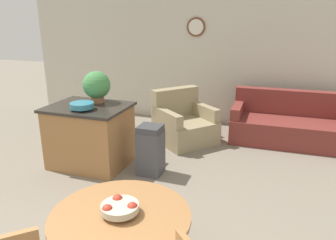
% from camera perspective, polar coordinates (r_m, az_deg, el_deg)
% --- Properties ---
extents(wall_back, '(8.00, 0.09, 2.70)m').
position_cam_1_polar(wall_back, '(6.72, 6.96, 10.96)').
color(wall_back, beige).
rests_on(wall_back, ground_plane).
extents(dining_table, '(1.06, 1.06, 0.73)m').
position_cam_1_polar(dining_table, '(2.64, -8.15, -18.90)').
color(dining_table, '#9E6B3D').
rests_on(dining_table, ground_plane).
extents(fruit_bowl, '(0.28, 0.28, 0.11)m').
position_cam_1_polar(fruit_bowl, '(2.51, -8.41, -14.81)').
color(fruit_bowl, '#B7B29E').
rests_on(fruit_bowl, dining_table).
extents(kitchen_island, '(1.13, 0.89, 0.90)m').
position_cam_1_polar(kitchen_island, '(4.94, -13.40, -2.61)').
color(kitchen_island, '#9E6B3D').
rests_on(kitchen_island, ground_plane).
extents(teal_bowl, '(0.33, 0.33, 0.10)m').
position_cam_1_polar(teal_bowl, '(4.62, -14.75, 2.46)').
color(teal_bowl, teal).
rests_on(teal_bowl, kitchen_island).
extents(potted_plant, '(0.40, 0.40, 0.46)m').
position_cam_1_polar(potted_plant, '(4.92, -12.33, 5.85)').
color(potted_plant, '#A36642').
rests_on(potted_plant, kitchen_island).
extents(trash_bin, '(0.33, 0.32, 0.71)m').
position_cam_1_polar(trash_bin, '(4.57, -3.06, -5.25)').
color(trash_bin, '#47474C').
rests_on(trash_bin, ground_plane).
extents(couch, '(1.99, 0.94, 0.87)m').
position_cam_1_polar(couch, '(6.11, 20.43, -0.91)').
color(couch, maroon).
rests_on(couch, ground_plane).
extents(armchair, '(1.24, 1.24, 0.90)m').
position_cam_1_polar(armchair, '(5.75, 2.75, -0.83)').
color(armchair, '#998966').
rests_on(armchair, ground_plane).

